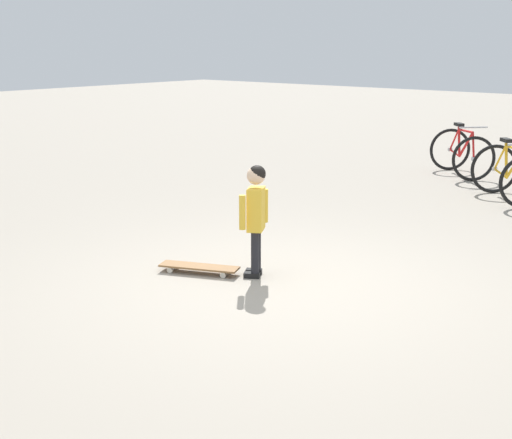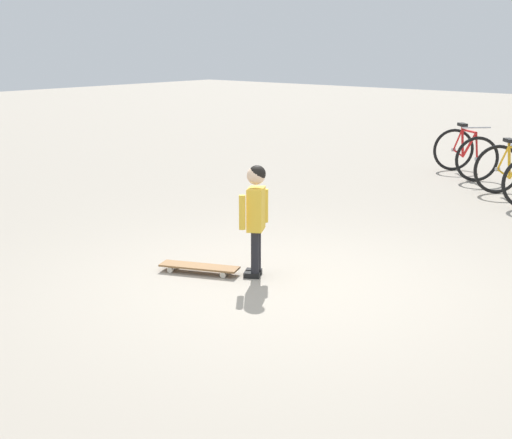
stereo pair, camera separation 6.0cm
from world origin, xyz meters
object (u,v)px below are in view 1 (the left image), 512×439
object	(u,v)px
child_person	(256,208)
bicycle_mid	(509,173)
skateboard	(199,267)
bicycle_near	(462,152)

from	to	relation	value
child_person	bicycle_mid	xyz separation A→B (m)	(-4.85, 0.49, -0.28)
child_person	bicycle_mid	bearing A→B (deg)	174.23
child_person	skateboard	world-z (taller)	child_person
child_person	bicycle_mid	size ratio (longest dim) A/B	0.84
skateboard	bicycle_near	world-z (taller)	bicycle_near
bicycle_near	bicycle_mid	xyz separation A→B (m)	(1.41, 1.35, -0.00)
child_person	bicycle_mid	world-z (taller)	child_person
skateboard	bicycle_mid	distance (m)	5.23
bicycle_mid	skateboard	bearing A→B (deg)	-10.64
skateboard	bicycle_near	size ratio (longest dim) A/B	0.62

